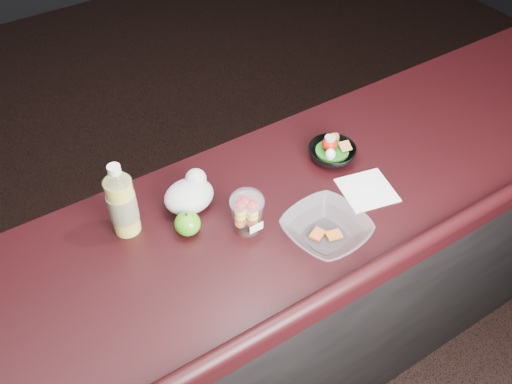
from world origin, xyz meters
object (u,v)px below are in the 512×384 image
lemonade_bottle (122,204)px  takeout_bowl (326,230)px  fruit_cup (247,211)px  snack_bowl (332,152)px  green_apple (188,224)px

lemonade_bottle → takeout_bowl: bearing=-35.7°
lemonade_bottle → fruit_cup: bearing=-32.5°
lemonade_bottle → snack_bowl: size_ratio=1.25×
fruit_cup → green_apple: size_ratio=1.80×
snack_bowl → takeout_bowl: bearing=-130.6°
lemonade_bottle → fruit_cup: size_ratio=1.73×
lemonade_bottle → green_apple: lemonade_bottle is taller
green_apple → snack_bowl: bearing=3.0°
lemonade_bottle → takeout_bowl: (0.48, -0.34, -0.08)m
lemonade_bottle → fruit_cup: lemonade_bottle is taller
fruit_cup → takeout_bowl: size_ratio=0.54×
snack_bowl → takeout_bowl: (-0.23, -0.26, -0.00)m
snack_bowl → takeout_bowl: snack_bowl is taller
lemonade_bottle → green_apple: size_ratio=3.11×
lemonade_bottle → green_apple: 0.19m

